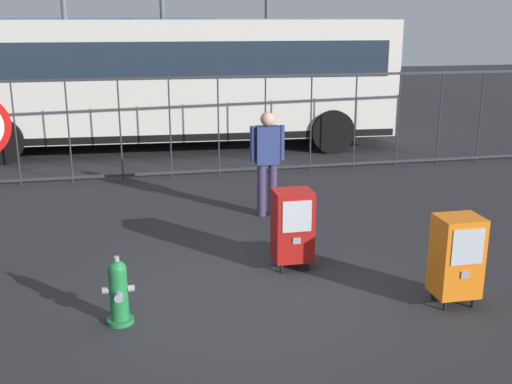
% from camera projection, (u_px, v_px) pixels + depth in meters
% --- Properties ---
extents(ground_plane, '(60.00, 60.00, 0.00)m').
position_uv_depth(ground_plane, '(252.00, 297.00, 7.13)').
color(ground_plane, '#262628').
extents(fire_hydrant, '(0.33, 0.31, 0.75)m').
position_uv_depth(fire_hydrant, '(119.00, 292.00, 6.45)').
color(fire_hydrant, '#1E7238').
rests_on(fire_hydrant, ground_plane).
extents(newspaper_box_primary, '(0.48, 0.42, 1.02)m').
position_uv_depth(newspaper_box_primary, '(293.00, 225.00, 7.81)').
color(newspaper_box_primary, black).
rests_on(newspaper_box_primary, ground_plane).
extents(newspaper_box_secondary, '(0.48, 0.42, 1.02)m').
position_uv_depth(newspaper_box_secondary, '(457.00, 256.00, 6.82)').
color(newspaper_box_secondary, black).
rests_on(newspaper_box_secondary, ground_plane).
extents(pedestrian, '(0.55, 0.22, 1.67)m').
position_uv_depth(pedestrian, '(267.00, 158.00, 9.77)').
color(pedestrian, '#382D51').
rests_on(pedestrian, ground_plane).
extents(fence_barrier, '(18.03, 0.04, 2.00)m').
position_uv_depth(fence_barrier, '(194.00, 126.00, 12.16)').
color(fence_barrier, '#2D2D33').
rests_on(fence_barrier, ground_plane).
extents(bus_near, '(10.62, 3.23, 3.00)m').
position_uv_depth(bus_near, '(169.00, 76.00, 14.75)').
color(bus_near, beige).
rests_on(bus_near, ground_plane).
extents(bus_far, '(10.62, 3.21, 3.00)m').
position_uv_depth(bus_far, '(24.00, 67.00, 17.33)').
color(bus_far, '#19519E').
rests_on(bus_far, ground_plane).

